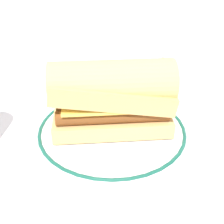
% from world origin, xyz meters
% --- Properties ---
extents(ground_plane, '(1.50, 1.50, 0.00)m').
position_xyz_m(ground_plane, '(0.00, 0.00, 0.00)').
color(ground_plane, silver).
extents(plate, '(0.27, 0.27, 0.01)m').
position_xyz_m(plate, '(0.02, 0.02, 0.01)').
color(plate, white).
rests_on(plate, ground_plane).
extents(sausage_sandwich, '(0.21, 0.13, 0.12)m').
position_xyz_m(sausage_sandwich, '(0.02, 0.02, 0.08)').
color(sausage_sandwich, '#E2B56E').
rests_on(sausage_sandwich, plate).
extents(salt_shaker, '(0.03, 0.03, 0.07)m').
position_xyz_m(salt_shaker, '(0.10, 0.27, 0.03)').
color(salt_shaker, white).
rests_on(salt_shaker, ground_plane).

